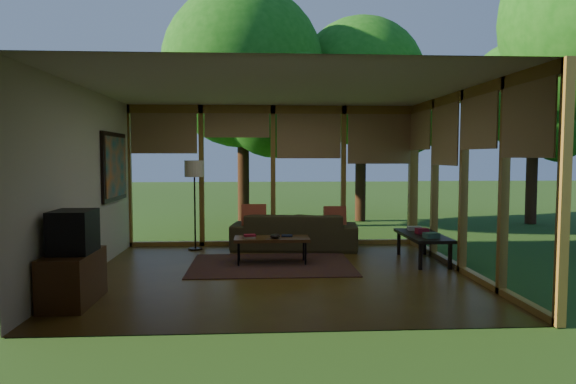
{
  "coord_description": "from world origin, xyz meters",
  "views": [
    {
      "loc": [
        -0.3,
        -7.43,
        1.73
      ],
      "look_at": [
        0.18,
        0.7,
        1.16
      ],
      "focal_mm": 32.0,
      "sensor_mm": 36.0,
      "label": 1
    }
  ],
  "objects": [
    {
      "name": "ct_bowl",
      "position": [
        -0.03,
        0.63,
        0.46
      ],
      "size": [
        0.16,
        0.16,
        0.07
      ],
      "primitive_type": "ellipsoid",
      "color": "black",
      "rests_on": "coffee_table"
    },
    {
      "name": "ct_book_lower",
      "position": [
        -0.43,
        0.68,
        0.44
      ],
      "size": [
        0.19,
        0.14,
        0.03
      ],
      "primitive_type": "cube",
      "rotation": [
        0.0,
        0.0,
        -0.01
      ],
      "color": "#A9A599",
      "rests_on": "coffee_table"
    },
    {
      "name": "floor_lamp",
      "position": [
        -1.46,
        2.05,
        1.41
      ],
      "size": [
        0.36,
        0.36,
        1.65
      ],
      "color": "black",
      "rests_on": "floor"
    },
    {
      "name": "pillow_left",
      "position": [
        -0.37,
        1.95,
        0.61
      ],
      "size": [
        0.45,
        0.24,
        0.48
      ],
      "primitive_type": "cube",
      "rotation": [
        -0.21,
        0.0,
        0.0
      ],
      "color": "maroon",
      "rests_on": "sofa"
    },
    {
      "name": "floor",
      "position": [
        0.0,
        0.0,
        0.0
      ],
      "size": [
        5.5,
        5.5,
        0.0
      ],
      "primitive_type": "plane",
      "color": "brown",
      "rests_on": "ground"
    },
    {
      "name": "tree_far",
      "position": [
        6.37,
        5.3,
        3.23
      ],
      "size": [
        2.79,
        2.79,
        4.64
      ],
      "color": "#3B2015",
      "rests_on": "ground"
    },
    {
      "name": "exterior_lawn",
      "position": [
        8.0,
        8.0,
        -0.01
      ],
      "size": [
        40.0,
        40.0,
        0.0
      ],
      "primitive_type": "plane",
      "color": "#284D1D",
      "rests_on": "ground"
    },
    {
      "name": "wall_painting",
      "position": [
        -2.71,
        1.4,
        1.55
      ],
      "size": [
        0.06,
        1.35,
        1.15
      ],
      "color": "black",
      "rests_on": "wall_left"
    },
    {
      "name": "wall_left",
      "position": [
        -2.75,
        0.0,
        1.35
      ],
      "size": [
        0.04,
        5.0,
        2.7
      ],
      "primitive_type": "cube",
      "color": "beige",
      "rests_on": "ground"
    },
    {
      "name": "media_cabinet",
      "position": [
        -2.47,
        -1.36,
        0.3
      ],
      "size": [
        0.5,
        1.0,
        0.6
      ],
      "primitive_type": "cube",
      "color": "#4D2C15",
      "rests_on": "floor"
    },
    {
      "name": "tree_ne",
      "position": [
        2.45,
        6.19,
        3.69
      ],
      "size": [
        3.39,
        3.39,
        5.4
      ],
      "color": "#3B2015",
      "rests_on": "ground"
    },
    {
      "name": "ct_book_side",
      "position": [
        0.17,
        0.81,
        0.44
      ],
      "size": [
        0.19,
        0.15,
        0.03
      ],
      "primitive_type": "cube",
      "rotation": [
        0.0,
        0.0,
        -0.08
      ],
      "color": "black",
      "rests_on": "coffee_table"
    },
    {
      "name": "wall_front",
      "position": [
        0.0,
        -2.5,
        1.35
      ],
      "size": [
        5.5,
        0.04,
        2.7
      ],
      "primitive_type": "cube",
      "color": "beige",
      "rests_on": "ground"
    },
    {
      "name": "ceiling",
      "position": [
        0.0,
        0.0,
        2.7
      ],
      "size": [
        5.5,
        5.5,
        0.0
      ],
      "primitive_type": "plane",
      "rotation": [
        3.14,
        0.0,
        0.0
      ],
      "color": "silver",
      "rests_on": "ground"
    },
    {
      "name": "pillow_right",
      "position": [
        1.13,
        1.95,
        0.58
      ],
      "size": [
        0.41,
        0.22,
        0.43
      ],
      "primitive_type": "cube",
      "rotation": [
        -0.21,
        0.0,
        0.0
      ],
      "color": "maroon",
      "rests_on": "sofa"
    },
    {
      "name": "console_book_c",
      "position": [
        2.4,
        1.2,
        0.49
      ],
      "size": [
        0.25,
        0.19,
        0.06
      ],
      "primitive_type": "cube",
      "rotation": [
        0.0,
        0.0,
        -0.1
      ],
      "color": "#A9A599",
      "rests_on": "side_console"
    },
    {
      "name": "television",
      "position": [
        -2.45,
        -1.36,
        0.85
      ],
      "size": [
        0.45,
        0.55,
        0.5
      ],
      "primitive_type": "cube",
      "color": "black",
      "rests_on": "media_cabinet"
    },
    {
      "name": "rug",
      "position": [
        -0.09,
        0.61,
        0.01
      ],
      "size": [
        2.55,
        1.81,
        0.01
      ],
      "primitive_type": "cube",
      "color": "brown",
      "rests_on": "floor"
    },
    {
      "name": "side_console",
      "position": [
        2.4,
        0.75,
        0.41
      ],
      "size": [
        0.6,
        1.4,
        0.46
      ],
      "color": "black",
      "rests_on": "floor"
    },
    {
      "name": "sofa",
      "position": [
        0.38,
        2.0,
        0.34
      ],
      "size": [
        2.4,
        1.19,
        0.67
      ],
      "primitive_type": "imported",
      "rotation": [
        0.0,
        0.0,
        3.01
      ],
      "color": "#3D361E",
      "rests_on": "floor"
    },
    {
      "name": "console_book_b",
      "position": [
        2.4,
        0.8,
        0.5
      ],
      "size": [
        0.21,
        0.17,
        0.09
      ],
      "primitive_type": "cube",
      "rotation": [
        0.0,
        0.0,
        0.15
      ],
      "color": "maroon",
      "rests_on": "side_console"
    },
    {
      "name": "window_wall_right",
      "position": [
        2.75,
        0.0,
        1.35
      ],
      "size": [
        0.12,
        5.0,
        2.7
      ],
      "primitive_type": "cube",
      "color": "olive",
      "rests_on": "ground"
    },
    {
      "name": "tree_nw",
      "position": [
        -0.64,
        5.2,
        3.87
      ],
      "size": [
        3.89,
        3.89,
        5.82
      ],
      "color": "#3B2015",
      "rests_on": "ground"
    },
    {
      "name": "console_book_a",
      "position": [
        2.4,
        0.35,
        0.5
      ],
      "size": [
        0.25,
        0.2,
        0.08
      ],
      "primitive_type": "cube",
      "rotation": [
        0.0,
        0.0,
        0.2
      ],
      "color": "#376050",
      "rests_on": "side_console"
    },
    {
      "name": "ct_book_upper",
      "position": [
        -0.43,
        0.68,
        0.47
      ],
      "size": [
        0.2,
        0.16,
        0.03
      ],
      "primitive_type": "cube",
      "rotation": [
        0.0,
        0.0,
        0.14
      ],
      "color": "maroon",
      "rests_on": "coffee_table"
    },
    {
      "name": "coffee_table",
      "position": [
        -0.08,
        0.73,
        0.39
      ],
      "size": [
        1.2,
        0.5,
        0.43
      ],
      "color": "#4D2C15",
      "rests_on": "floor"
    },
    {
      "name": "window_wall_back",
      "position": [
        0.0,
        2.5,
        1.35
      ],
      "size": [
        5.5,
        0.12,
        2.7
      ],
      "primitive_type": "cube",
      "color": "olive",
      "rests_on": "ground"
    }
  ]
}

